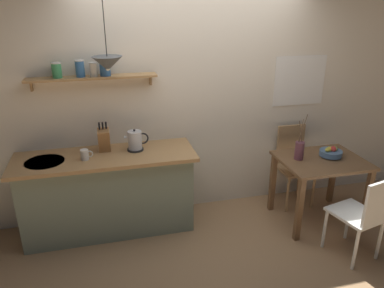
{
  "coord_description": "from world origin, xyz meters",
  "views": [
    {
      "loc": [
        -0.98,
        -3.26,
        2.38
      ],
      "look_at": [
        -0.1,
        0.25,
        0.95
      ],
      "focal_mm": 34.56,
      "sensor_mm": 36.0,
      "label": 1
    }
  ],
  "objects_px": {
    "dining_chair_near": "(363,214)",
    "coffee_mug_by_sink": "(85,155)",
    "fruit_bowl": "(331,152)",
    "electric_kettle": "(135,141)",
    "dining_table": "(320,170)",
    "knife_block": "(104,140)",
    "pendant_lamp": "(107,63)",
    "twig_vase": "(299,150)",
    "dining_chair_far": "(293,161)"
  },
  "relations": [
    {
      "from": "dining_chair_far",
      "to": "fruit_bowl",
      "type": "height_order",
      "value": "dining_chair_far"
    },
    {
      "from": "dining_chair_near",
      "to": "knife_block",
      "type": "bearing_deg",
      "value": 153.27
    },
    {
      "from": "dining_chair_far",
      "to": "coffee_mug_by_sink",
      "type": "relative_size",
      "value": 7.81
    },
    {
      "from": "twig_vase",
      "to": "electric_kettle",
      "type": "height_order",
      "value": "twig_vase"
    },
    {
      "from": "dining_table",
      "to": "knife_block",
      "type": "height_order",
      "value": "knife_block"
    },
    {
      "from": "dining_table",
      "to": "pendant_lamp",
      "type": "relative_size",
      "value": 1.36
    },
    {
      "from": "coffee_mug_by_sink",
      "to": "electric_kettle",
      "type": "bearing_deg",
      "value": 13.86
    },
    {
      "from": "dining_chair_far",
      "to": "pendant_lamp",
      "type": "bearing_deg",
      "value": -176.12
    },
    {
      "from": "dining_chair_near",
      "to": "coffee_mug_by_sink",
      "type": "height_order",
      "value": "coffee_mug_by_sink"
    },
    {
      "from": "dining_table",
      "to": "pendant_lamp",
      "type": "height_order",
      "value": "pendant_lamp"
    },
    {
      "from": "dining_table",
      "to": "electric_kettle",
      "type": "height_order",
      "value": "electric_kettle"
    },
    {
      "from": "dining_table",
      "to": "dining_chair_near",
      "type": "xyz_separation_m",
      "value": [
        0.02,
        -0.72,
        -0.12
      ]
    },
    {
      "from": "fruit_bowl",
      "to": "electric_kettle",
      "type": "xyz_separation_m",
      "value": [
        -2.1,
        0.36,
        0.2
      ]
    },
    {
      "from": "dining_table",
      "to": "fruit_bowl",
      "type": "height_order",
      "value": "fruit_bowl"
    },
    {
      "from": "twig_vase",
      "to": "pendant_lamp",
      "type": "bearing_deg",
      "value": 172.6
    },
    {
      "from": "dining_table",
      "to": "knife_block",
      "type": "distance_m",
      "value": 2.36
    },
    {
      "from": "twig_vase",
      "to": "pendant_lamp",
      "type": "xyz_separation_m",
      "value": [
        -1.94,
        0.25,
        0.96
      ]
    },
    {
      "from": "dining_table",
      "to": "electric_kettle",
      "type": "distance_m",
      "value": 2.04
    },
    {
      "from": "knife_block",
      "to": "pendant_lamp",
      "type": "distance_m",
      "value": 0.81
    },
    {
      "from": "dining_chair_far",
      "to": "electric_kettle",
      "type": "relative_size",
      "value": 3.78
    },
    {
      "from": "dining_chair_far",
      "to": "knife_block",
      "type": "bearing_deg",
      "value": -179.53
    },
    {
      "from": "pendant_lamp",
      "to": "electric_kettle",
      "type": "bearing_deg",
      "value": 20.26
    },
    {
      "from": "pendant_lamp",
      "to": "dining_chair_far",
      "type": "bearing_deg",
      "value": 3.88
    },
    {
      "from": "dining_chair_near",
      "to": "coffee_mug_by_sink",
      "type": "relative_size",
      "value": 7.24
    },
    {
      "from": "dining_chair_near",
      "to": "dining_chair_far",
      "type": "distance_m",
      "value": 1.18
    },
    {
      "from": "fruit_bowl",
      "to": "pendant_lamp",
      "type": "relative_size",
      "value": 0.37
    },
    {
      "from": "knife_block",
      "to": "fruit_bowl",
      "type": "bearing_deg",
      "value": -9.58
    },
    {
      "from": "pendant_lamp",
      "to": "dining_table",
      "type": "bearing_deg",
      "value": -8.32
    },
    {
      "from": "dining_chair_far",
      "to": "knife_block",
      "type": "relative_size",
      "value": 2.93
    },
    {
      "from": "dining_chair_near",
      "to": "electric_kettle",
      "type": "height_order",
      "value": "electric_kettle"
    },
    {
      "from": "fruit_bowl",
      "to": "electric_kettle",
      "type": "bearing_deg",
      "value": 170.19
    },
    {
      "from": "twig_vase",
      "to": "coffee_mug_by_sink",
      "type": "xyz_separation_m",
      "value": [
        -2.23,
        0.21,
        0.09
      ]
    },
    {
      "from": "dining_chair_far",
      "to": "fruit_bowl",
      "type": "bearing_deg",
      "value": -64.3
    },
    {
      "from": "electric_kettle",
      "to": "pendant_lamp",
      "type": "bearing_deg",
      "value": -159.74
    },
    {
      "from": "fruit_bowl",
      "to": "knife_block",
      "type": "xyz_separation_m",
      "value": [
        -2.41,
        0.41,
        0.22
      ]
    },
    {
      "from": "electric_kettle",
      "to": "dining_chair_near",
      "type": "bearing_deg",
      "value": -29.3
    },
    {
      "from": "dining_table",
      "to": "fruit_bowl",
      "type": "distance_m",
      "value": 0.23
    },
    {
      "from": "electric_kettle",
      "to": "dining_chair_far",
      "type": "bearing_deg",
      "value": 1.89
    },
    {
      "from": "dining_chair_far",
      "to": "fruit_bowl",
      "type": "distance_m",
      "value": 0.54
    },
    {
      "from": "dining_chair_far",
      "to": "electric_kettle",
      "type": "xyz_separation_m",
      "value": [
        -1.89,
        -0.06,
        0.47
      ]
    },
    {
      "from": "dining_chair_near",
      "to": "coffee_mug_by_sink",
      "type": "bearing_deg",
      "value": 158.37
    },
    {
      "from": "pendant_lamp",
      "to": "fruit_bowl",
      "type": "bearing_deg",
      "value": -6.94
    },
    {
      "from": "fruit_bowl",
      "to": "pendant_lamp",
      "type": "bearing_deg",
      "value": 173.06
    },
    {
      "from": "dining_chair_far",
      "to": "coffee_mug_by_sink",
      "type": "distance_m",
      "value": 2.45
    },
    {
      "from": "dining_chair_near",
      "to": "coffee_mug_by_sink",
      "type": "distance_m",
      "value": 2.73
    },
    {
      "from": "knife_block",
      "to": "coffee_mug_by_sink",
      "type": "bearing_deg",
      "value": -138.66
    },
    {
      "from": "dining_table",
      "to": "electric_kettle",
      "type": "relative_size",
      "value": 3.56
    },
    {
      "from": "dining_table",
      "to": "twig_vase",
      "type": "xyz_separation_m",
      "value": [
        -0.25,
        0.07,
        0.23
      ]
    },
    {
      "from": "coffee_mug_by_sink",
      "to": "knife_block",
      "type": "bearing_deg",
      "value": 41.34
    },
    {
      "from": "coffee_mug_by_sink",
      "to": "dining_chair_near",
      "type": "bearing_deg",
      "value": -21.63
    }
  ]
}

